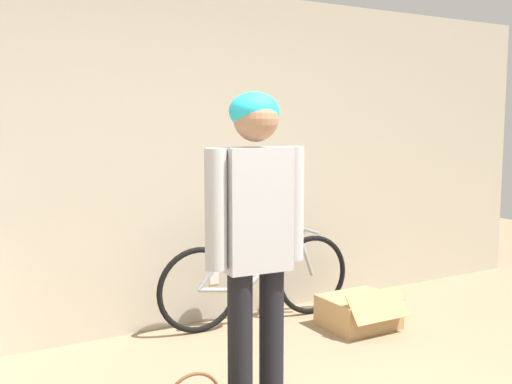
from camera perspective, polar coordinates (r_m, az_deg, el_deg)
name	(u,v)px	position (r m, az deg, el deg)	size (l,w,h in m)	color
wall_back	(145,161)	(4.55, -10.53, 2.90)	(8.00, 0.07, 2.60)	#B7AD99
person	(256,226)	(3.04, -0.02, -3.28)	(0.56, 0.25, 1.74)	black
bicycle	(258,279)	(4.79, 0.18, -8.29)	(1.67, 0.46, 0.73)	black
cardboard_box	(359,311)	(4.83, 9.76, -11.15)	(0.54, 0.53, 0.33)	tan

